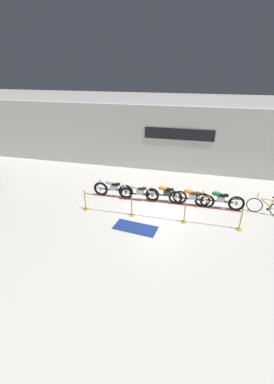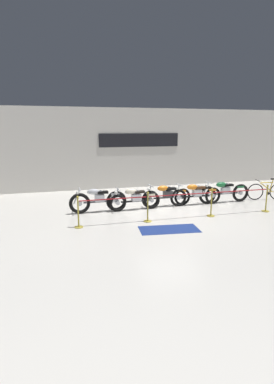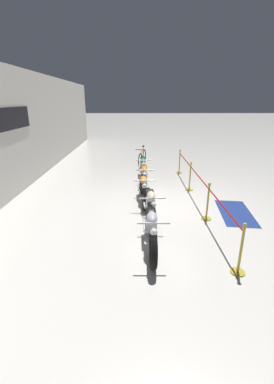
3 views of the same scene
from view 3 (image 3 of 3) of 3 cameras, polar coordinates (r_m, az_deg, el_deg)
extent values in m
plane|color=silver|center=(8.38, 6.01, -2.15)|extent=(120.00, 120.00, 0.00)
torus|color=black|center=(5.07, 3.63, -12.63)|extent=(0.80, 0.13, 0.80)
torus|color=black|center=(6.30, 2.84, -5.78)|extent=(0.80, 0.13, 0.80)
cylinder|color=silver|center=(5.07, 3.63, -12.63)|extent=(0.19, 0.08, 0.19)
cylinder|color=silver|center=(6.30, 2.84, -5.78)|extent=(0.19, 0.08, 0.19)
cylinder|color=silver|center=(4.85, 3.77, -10.37)|extent=(0.30, 0.06, 0.59)
cube|color=silver|center=(5.65, 3.19, -7.17)|extent=(0.36, 0.22, 0.26)
cylinder|color=silver|center=(5.52, 3.25, -5.51)|extent=(0.18, 0.11, 0.24)
cylinder|color=silver|center=(5.59, 3.21, -5.15)|extent=(0.18, 0.11, 0.24)
cylinder|color=silver|center=(5.97, 1.66, -7.07)|extent=(0.70, 0.07, 0.07)
cube|color=#47474C|center=(5.67, 3.19, -8.66)|extent=(1.12, 0.06, 0.06)
ellipsoid|color=#B7BABF|center=(5.32, 3.38, -5.79)|extent=(0.46, 0.22, 0.22)
cube|color=black|center=(5.67, 3.16, -4.59)|extent=(0.40, 0.20, 0.09)
cube|color=#B7BABF|center=(6.14, 2.91, -3.59)|extent=(0.32, 0.16, 0.08)
cylinder|color=silver|center=(4.82, 3.75, -6.97)|extent=(0.04, 0.62, 0.04)
sphere|color=silver|center=(4.81, 3.78, -8.88)|extent=(0.14, 0.14, 0.14)
torus|color=black|center=(6.36, 3.55, -6.11)|extent=(0.69, 0.14, 0.68)
torus|color=black|center=(7.64, 2.55, -1.52)|extent=(0.69, 0.14, 0.68)
cylinder|color=silver|center=(6.36, 3.55, -6.11)|extent=(0.16, 0.09, 0.16)
cylinder|color=silver|center=(7.64, 2.55, -1.52)|extent=(0.16, 0.09, 0.16)
cylinder|color=silver|center=(6.16, 3.69, -4.10)|extent=(0.31, 0.07, 0.59)
cube|color=silver|center=(6.98, 2.99, -2.23)|extent=(0.37, 0.23, 0.26)
cylinder|color=silver|center=(6.87, 3.05, -0.81)|extent=(0.18, 0.12, 0.24)
cylinder|color=silver|center=(6.94, 2.99, -0.58)|extent=(0.18, 0.12, 0.24)
cylinder|color=silver|center=(7.30, 1.67, -2.39)|extent=(0.70, 0.09, 0.07)
cube|color=black|center=(6.99, 3.01, -3.45)|extent=(1.12, 0.10, 0.06)
ellipsoid|color=beige|center=(6.67, 3.20, -0.90)|extent=(0.47, 0.24, 0.22)
cube|color=black|center=(7.02, 2.93, -0.17)|extent=(0.41, 0.21, 0.09)
cube|color=beige|center=(7.51, 2.61, 0.05)|extent=(0.33, 0.17, 0.08)
cylinder|color=silver|center=(6.16, 3.64, -1.41)|extent=(0.06, 0.62, 0.04)
sphere|color=silver|center=(6.14, 3.68, -2.90)|extent=(0.14, 0.14, 0.14)
torus|color=black|center=(7.61, 1.64, -1.46)|extent=(0.72, 0.12, 0.72)
torus|color=black|center=(8.94, 1.14, 1.83)|extent=(0.72, 0.12, 0.72)
cylinder|color=silver|center=(7.61, 1.64, -1.46)|extent=(0.18, 0.08, 0.17)
cylinder|color=silver|center=(8.94, 1.14, 1.83)|extent=(0.18, 0.08, 0.17)
cylinder|color=silver|center=(7.42, 1.70, 0.33)|extent=(0.30, 0.06, 0.59)
cube|color=#2D2D30|center=(8.26, 1.36, 1.48)|extent=(0.37, 0.23, 0.26)
cylinder|color=#2D2D30|center=(8.16, 1.39, 2.72)|extent=(0.18, 0.11, 0.24)
cylinder|color=#2D2D30|center=(8.24, 1.36, 2.89)|extent=(0.18, 0.11, 0.24)
cylinder|color=silver|center=(8.59, 0.32, 1.21)|extent=(0.70, 0.09, 0.07)
cube|color=#47474C|center=(8.26, 1.37, 0.45)|extent=(1.13, 0.09, 0.06)
ellipsoid|color=orange|center=(7.97, 1.46, 2.74)|extent=(0.47, 0.23, 0.22)
cube|color=black|center=(8.32, 1.33, 3.20)|extent=(0.40, 0.21, 0.09)
cube|color=orange|center=(8.81, 1.17, 3.36)|extent=(0.32, 0.17, 0.08)
cylinder|color=silver|center=(7.44, 1.68, 2.55)|extent=(0.05, 0.62, 0.04)
sphere|color=silver|center=(7.41, 1.70, 1.33)|extent=(0.14, 0.14, 0.14)
torus|color=black|center=(8.74, 1.69, 1.37)|extent=(0.71, 0.12, 0.71)
torus|color=black|center=(10.24, 1.56, 4.14)|extent=(0.71, 0.12, 0.71)
cylinder|color=silver|center=(8.74, 1.69, 1.37)|extent=(0.17, 0.08, 0.17)
cylinder|color=silver|center=(10.24, 1.56, 4.14)|extent=(0.17, 0.08, 0.17)
cylinder|color=silver|center=(8.57, 1.72, 2.98)|extent=(0.30, 0.06, 0.59)
cube|color=silver|center=(9.49, 1.63, 3.88)|extent=(0.36, 0.23, 0.26)
cylinder|color=silver|center=(9.40, 1.64, 4.98)|extent=(0.18, 0.11, 0.24)
cylinder|color=silver|center=(9.48, 1.63, 5.11)|extent=(0.18, 0.11, 0.24)
cylinder|color=silver|center=(9.82, 0.78, 3.57)|extent=(0.70, 0.08, 0.07)
cube|color=black|center=(9.48, 1.62, 2.98)|extent=(1.25, 0.08, 0.06)
ellipsoid|color=orange|center=(9.20, 1.66, 5.04)|extent=(0.46, 0.23, 0.22)
cube|color=#4C2D19|center=(9.56, 1.63, 5.36)|extent=(0.40, 0.21, 0.09)
cube|color=orange|center=(10.13, 1.58, 5.46)|extent=(0.32, 0.17, 0.08)
cylinder|color=silver|center=(8.60, 1.72, 4.89)|extent=(0.05, 0.62, 0.04)
sphere|color=silver|center=(8.56, 1.72, 3.85)|extent=(0.14, 0.14, 0.14)
torus|color=black|center=(10.00, 1.48, 3.95)|extent=(0.78, 0.12, 0.78)
torus|color=black|center=(11.55, 1.22, 6.13)|extent=(0.78, 0.12, 0.78)
cylinder|color=silver|center=(10.00, 1.48, 3.95)|extent=(0.19, 0.08, 0.19)
cylinder|color=silver|center=(11.55, 1.22, 6.13)|extent=(0.19, 0.08, 0.19)
cylinder|color=silver|center=(9.84, 1.51, 5.40)|extent=(0.30, 0.06, 0.59)
cube|color=silver|center=(10.78, 1.34, 6.01)|extent=(0.36, 0.22, 0.26)
cylinder|color=silver|center=(10.70, 1.36, 7.00)|extent=(0.18, 0.11, 0.24)
cylinder|color=silver|center=(10.78, 1.34, 7.09)|extent=(0.18, 0.11, 0.24)
cylinder|color=silver|center=(11.10, 0.56, 5.67)|extent=(0.70, 0.07, 0.07)
cube|color=#47474C|center=(10.77, 1.34, 5.22)|extent=(1.29, 0.07, 0.06)
ellipsoid|color=#1E6B38|center=(10.50, 1.39, 7.09)|extent=(0.46, 0.22, 0.22)
cube|color=black|center=(10.86, 1.33, 7.30)|extent=(0.40, 0.20, 0.09)
cube|color=#1E6B38|center=(11.44, 1.24, 7.44)|extent=(0.32, 0.16, 0.08)
cylinder|color=silver|center=(9.88, 1.50, 7.06)|extent=(0.04, 0.62, 0.04)
sphere|color=silver|center=(9.83, 1.51, 6.16)|extent=(0.14, 0.14, 0.14)
torus|color=black|center=(12.37, 0.69, 6.94)|extent=(0.73, 0.21, 0.74)
torus|color=black|center=(13.34, 1.62, 7.89)|extent=(0.73, 0.21, 0.74)
cylinder|color=gold|center=(12.76, 1.13, 8.35)|extent=(0.59, 0.17, 0.43)
cylinder|color=gold|center=(12.77, 1.19, 9.27)|extent=(0.54, 0.16, 0.04)
cylinder|color=gold|center=(12.98, 1.36, 8.91)|extent=(0.15, 0.07, 0.55)
cube|color=black|center=(12.97, 1.41, 10.15)|extent=(0.19, 0.12, 0.05)
cylinder|color=gold|center=(13.15, 1.45, 7.71)|extent=(0.45, 0.13, 0.03)
cylinder|color=black|center=(12.32, 0.76, 9.36)|extent=(0.14, 0.47, 0.03)
cylinder|color=black|center=(12.95, 1.24, 7.16)|extent=(0.13, 0.08, 0.12)
cylinder|color=gold|center=(5.49, 21.44, -16.21)|extent=(0.28, 0.28, 0.03)
cylinder|color=gold|center=(5.23, 22.11, -11.84)|extent=(0.05, 0.05, 0.95)
sphere|color=gold|center=(4.99, 22.87, -6.76)|extent=(0.08, 0.08, 0.08)
cylinder|color=maroon|center=(6.04, 18.59, -3.01)|extent=(2.26, 0.04, 0.04)
cylinder|color=maroon|center=(8.21, 13.52, 3.43)|extent=(2.34, 0.04, 0.04)
cylinder|color=maroon|center=(10.48, 10.58, 7.13)|extent=(2.27, 0.04, 0.04)
cylinder|color=gold|center=(7.40, 15.09, -5.71)|extent=(0.28, 0.28, 0.03)
cylinder|color=gold|center=(7.21, 15.43, -2.21)|extent=(0.05, 0.05, 0.95)
sphere|color=gold|center=(7.04, 15.81, 1.68)|extent=(0.08, 0.08, 0.08)
cylinder|color=gold|center=(9.60, 11.49, 0.51)|extent=(0.28, 0.28, 0.03)
cylinder|color=gold|center=(9.45, 11.69, 3.30)|extent=(0.05, 0.05, 0.95)
sphere|color=gold|center=(9.32, 11.91, 6.34)|extent=(0.08, 0.08, 0.08)
cylinder|color=gold|center=(11.81, 9.31, 4.29)|extent=(0.28, 0.28, 0.03)
cylinder|color=gold|center=(11.70, 9.44, 6.59)|extent=(0.05, 0.05, 0.95)
sphere|color=gold|center=(11.59, 9.58, 9.07)|extent=(0.08, 0.08, 0.08)
cube|color=navy|center=(8.07, 21.03, -4.30)|extent=(1.99, 1.11, 0.01)
camera|label=1|loc=(15.43, 57.58, 23.60)|focal=24.00mm
camera|label=2|loc=(11.89, 74.10, 5.90)|focal=28.00mm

